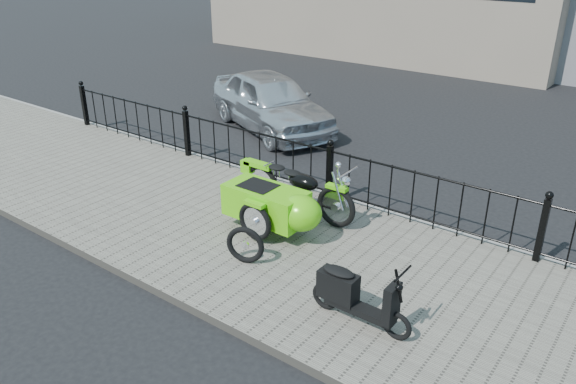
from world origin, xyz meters
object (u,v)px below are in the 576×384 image
Objects in this scene: motorcycle_sidecar at (281,203)px; sedan_car at (271,102)px; scooter at (354,295)px; spare_tire at (245,245)px.

sedan_car is (-3.46, 4.15, 0.10)m from motorcycle_sidecar.
motorcycle_sidecar is 5.40m from sedan_car.
sedan_car is at bearing 135.47° from scooter.
sedan_car reaches higher than motorcycle_sidecar.
spare_tire is (0.18, -1.06, -0.19)m from motorcycle_sidecar.
motorcycle_sidecar is 1.09m from spare_tire.
scooter is 2.37× the size of spare_tire.
motorcycle_sidecar is 1.71× the size of scooter.
motorcycle_sidecar is 0.56× the size of sedan_car.
spare_tire is (-1.87, 0.23, -0.07)m from scooter.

